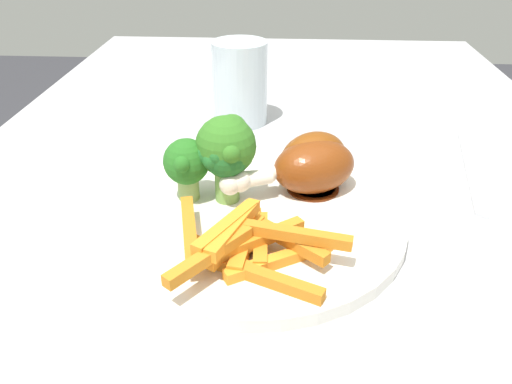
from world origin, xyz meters
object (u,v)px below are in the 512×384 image
(broccoli_floret_front, at_px, (226,159))
(water_glass, at_px, (241,83))
(dinner_plate, at_px, (256,217))
(broccoli_floret_back, at_px, (228,146))
(dining_table, at_px, (281,275))
(broccoli_floret_middle, at_px, (188,163))
(chicken_drumstick_extra, at_px, (311,162))
(chicken_drumstick_far, at_px, (310,170))
(carrot_fries_pile, at_px, (248,244))
(chicken_drumstick_near, at_px, (312,168))
(fork, at_px, (472,168))

(broccoli_floret_front, relative_size, water_glass, 0.63)
(dinner_plate, xyz_separation_m, broccoli_floret_back, (-0.03, -0.03, 0.06))
(water_glass, bearing_deg, dining_table, 17.71)
(broccoli_floret_front, xyz_separation_m, water_glass, (-0.21, -0.01, -0.00))
(broccoli_floret_middle, relative_size, chicken_drumstick_extra, 0.50)
(chicken_drumstick_far, bearing_deg, water_glass, -156.93)
(broccoli_floret_front, height_order, water_glass, water_glass)
(broccoli_floret_middle, relative_size, carrot_fries_pile, 0.42)
(chicken_drumstick_near, distance_m, water_glass, 0.21)
(dinner_plate, distance_m, chicken_drumstick_far, 0.07)
(dining_table, xyz_separation_m, broccoli_floret_front, (0.04, -0.05, 0.16))
(broccoli_floret_back, relative_size, chicken_drumstick_far, 0.61)
(broccoli_floret_back, bearing_deg, water_glass, -178.30)
(chicken_drumstick_near, bearing_deg, carrot_fries_pile, -25.80)
(broccoli_floret_middle, height_order, chicken_drumstick_near, broccoli_floret_middle)
(chicken_drumstick_extra, height_order, fork, chicken_drumstick_extra)
(broccoli_floret_back, relative_size, water_glass, 0.76)
(broccoli_floret_back, xyz_separation_m, chicken_drumstick_extra, (-0.02, 0.07, -0.02))
(water_glass, bearing_deg, chicken_drumstick_near, 23.08)
(broccoli_floret_front, xyz_separation_m, chicken_drumstick_extra, (-0.03, 0.08, -0.02))
(dinner_plate, bearing_deg, carrot_fries_pile, -1.97)
(carrot_fries_pile, bearing_deg, chicken_drumstick_near, 154.20)
(carrot_fries_pile, bearing_deg, chicken_drumstick_extra, 156.13)
(broccoli_floret_front, height_order, chicken_drumstick_near, broccoli_floret_front)
(dinner_plate, height_order, chicken_drumstick_far, chicken_drumstick_far)
(dinner_plate, xyz_separation_m, broccoli_floret_middle, (-0.02, -0.06, 0.04))
(water_glass, bearing_deg, broccoli_floret_middle, -7.77)
(dining_table, relative_size, broccoli_floret_back, 15.89)
(dining_table, relative_size, chicken_drumstick_extra, 10.52)
(dinner_plate, distance_m, broccoli_floret_back, 0.07)
(broccoli_floret_middle, distance_m, carrot_fries_pile, 0.11)
(chicken_drumstick_extra, xyz_separation_m, fork, (-0.06, 0.17, -0.03))
(broccoli_floret_middle, height_order, broccoli_floret_back, broccoli_floret_back)
(chicken_drumstick_near, bearing_deg, water_glass, -156.92)
(chicken_drumstick_far, distance_m, chicken_drumstick_extra, 0.01)
(chicken_drumstick_far, bearing_deg, broccoli_floret_front, -72.39)
(dinner_plate, bearing_deg, chicken_drumstick_extra, 135.49)
(broccoli_floret_front, xyz_separation_m, broccoli_floret_middle, (-0.00, -0.03, -0.01))
(broccoli_floret_middle, xyz_separation_m, chicken_drumstick_far, (-0.02, 0.11, -0.01))
(dinner_plate, relative_size, broccoli_floret_back, 3.42)
(broccoli_floret_back, xyz_separation_m, carrot_fries_pile, (0.09, 0.02, -0.04))
(broccoli_floret_front, height_order, fork, broccoli_floret_front)
(chicken_drumstick_near, bearing_deg, broccoli_floret_middle, -79.78)
(dining_table, height_order, broccoli_floret_middle, broccoli_floret_middle)
(chicken_drumstick_near, height_order, chicken_drumstick_far, chicken_drumstick_near)
(dining_table, distance_m, fork, 0.23)
(broccoli_floret_middle, xyz_separation_m, broccoli_floret_back, (-0.01, 0.03, 0.01))
(water_glass, bearing_deg, dinner_plate, 7.99)
(dinner_plate, bearing_deg, broccoli_floret_back, -136.85)
(broccoli_floret_middle, bearing_deg, dining_table, 112.55)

